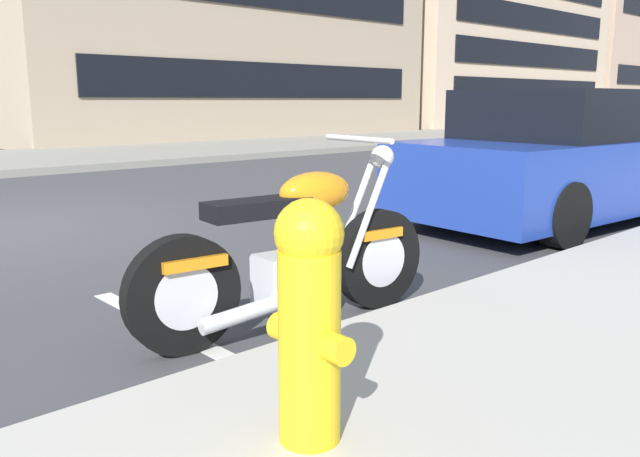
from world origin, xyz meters
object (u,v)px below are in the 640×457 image
at_px(parked_car_at_intersection, 572,158).
at_px(fire_hydrant, 309,316).
at_px(car_opposite_curb, 559,118).
at_px(parked_motorcycle, 293,257).

height_order(parked_car_at_intersection, fire_hydrant, parked_car_at_intersection).
height_order(car_opposite_curb, fire_hydrant, car_opposite_curb).
relative_size(parked_motorcycle, fire_hydrant, 2.30).
height_order(parked_motorcycle, car_opposite_curb, car_opposite_curb).
bearing_deg(fire_hydrant, parked_motorcycle, 51.98).
xyz_separation_m(parked_motorcycle, fire_hydrant, (-0.96, -1.23, 0.17)).
height_order(parked_motorcycle, fire_hydrant, parked_motorcycle).
bearing_deg(parked_motorcycle, parked_car_at_intersection, 14.35).
distance_m(parked_motorcycle, car_opposite_curb, 20.94).
bearing_deg(parked_car_at_intersection, parked_motorcycle, -168.21).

